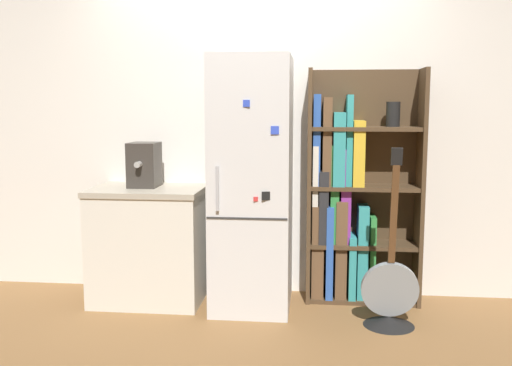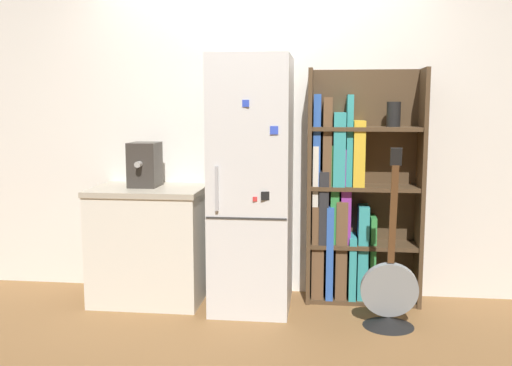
{
  "view_description": "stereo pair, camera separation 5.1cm",
  "coord_description": "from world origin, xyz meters",
  "px_view_note": "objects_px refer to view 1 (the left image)",
  "views": [
    {
      "loc": [
        0.45,
        -3.94,
        1.46
      ],
      "look_at": [
        0.02,
        0.15,
        0.91
      ],
      "focal_mm": 40.0,
      "sensor_mm": 36.0,
      "label": 1
    },
    {
      "loc": [
        0.5,
        -3.94,
        1.46
      ],
      "look_at": [
        0.02,
        0.15,
        0.91
      ],
      "focal_mm": 40.0,
      "sensor_mm": 36.0,
      "label": 2
    }
  ],
  "objects_px": {
    "refrigerator": "(252,184)",
    "bookshelf": "(349,200)",
    "guitar": "(389,301)",
    "espresso_machine": "(144,165)"
  },
  "relations": [
    {
      "from": "refrigerator",
      "to": "espresso_machine",
      "type": "bearing_deg",
      "value": 175.13
    },
    {
      "from": "espresso_machine",
      "to": "guitar",
      "type": "xyz_separation_m",
      "value": [
        1.78,
        -0.39,
        -0.86
      ]
    },
    {
      "from": "refrigerator",
      "to": "espresso_machine",
      "type": "height_order",
      "value": "refrigerator"
    },
    {
      "from": "guitar",
      "to": "bookshelf",
      "type": "bearing_deg",
      "value": 115.77
    },
    {
      "from": "refrigerator",
      "to": "bookshelf",
      "type": "distance_m",
      "value": 0.75
    },
    {
      "from": "refrigerator",
      "to": "guitar",
      "type": "distance_m",
      "value": 1.25
    },
    {
      "from": "refrigerator",
      "to": "bookshelf",
      "type": "xyz_separation_m",
      "value": [
        0.7,
        0.21,
        -0.14
      ]
    },
    {
      "from": "bookshelf",
      "to": "guitar",
      "type": "bearing_deg",
      "value": -64.23
    },
    {
      "from": "refrigerator",
      "to": "bookshelf",
      "type": "bearing_deg",
      "value": 16.54
    },
    {
      "from": "guitar",
      "to": "refrigerator",
      "type": "bearing_deg",
      "value": 161.74
    }
  ]
}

